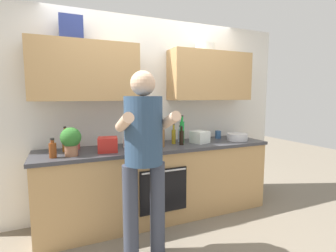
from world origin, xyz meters
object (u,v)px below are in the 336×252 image
cup_ceramic (77,145)px  grocery_bag_produce (200,137)px  bottle_soy (182,137)px  bottle_soda (182,131)px  bottle_syrup (65,142)px  bottle_wine (162,136)px  bottle_water (180,135)px  potted_herb (71,140)px  cup_coffee (126,143)px  person_standing (144,150)px  mixing_bowl (237,137)px  knife_block (159,137)px  cup_tea (218,135)px  grocery_bag_crisps (108,145)px  bottle_oil (174,136)px  bottle_vinegar (53,150)px

cup_ceramic → grocery_bag_produce: bearing=-8.3°
bottle_soy → bottle_soda: bearing=60.9°
bottle_syrup → bottle_wine: 1.15m
bottle_water → potted_herb: potted_herb is taller
bottle_soda → cup_coffee: bottle_soda is taller
person_standing → mixing_bowl: 1.68m
bottle_soy → potted_herb: size_ratio=0.81×
bottle_wine → mixing_bowl: (1.03, -0.21, -0.05)m
bottle_wine → knife_block: bearing=-122.4°
bottle_soy → cup_tea: size_ratio=2.19×
cup_coffee → grocery_bag_crisps: grocery_bag_crisps is taller
bottle_oil → cup_ceramic: 1.16m
bottle_syrup → bottle_soy: 1.34m
person_standing → bottle_vinegar: 0.94m
knife_block → bottle_soda: bearing=13.0°
cup_tea → grocery_bag_crisps: (-1.61, -0.26, 0.02)m
cup_ceramic → cup_coffee: 0.56m
bottle_soda → potted_herb: size_ratio=1.23×
grocery_bag_crisps → bottle_oil: bearing=8.7°
bottle_oil → cup_ceramic: size_ratio=2.68×
bottle_water → bottle_soy: bearing=-111.7°
person_standing → bottle_oil: (0.64, 0.75, -0.02)m
bottle_vinegar → bottle_oil: bearing=8.0°
person_standing → mixing_bowl: person_standing is taller
bottle_soy → cup_ceramic: bottle_soy is taller
cup_ceramic → grocery_bag_crisps: size_ratio=0.46×
person_standing → bottle_water: size_ratio=7.98×
cup_tea → bottle_water: bearing=-177.4°
bottle_syrup → cup_coffee: size_ratio=2.60×
bottle_soy → bottle_wine: bearing=130.7°
cup_coffee → potted_herb: potted_herb is taller
bottle_wine → grocery_bag_crisps: size_ratio=1.22×
bottle_oil → grocery_bag_crisps: (-0.85, -0.13, -0.02)m
bottle_wine → bottle_soda: 0.26m
bottle_water → bottle_soda: 0.12m
bottle_vinegar → bottle_wine: size_ratio=0.78×
cup_ceramic → potted_herb: size_ratio=0.33×
bottle_vinegar → bottle_soy: 1.46m
cup_ceramic → knife_block: (0.92, -0.22, 0.06)m
cup_ceramic → grocery_bag_produce: size_ratio=0.49×
bottle_water → bottle_soda: (-0.02, -0.10, 0.06)m
bottle_vinegar → grocery_bag_produce: bearing=3.9°
bottle_soy → cup_tea: (0.70, 0.24, -0.04)m
bottle_oil → cup_tea: 0.77m
mixing_bowl → bottle_soda: bearing=172.1°
bottle_vinegar → mixing_bowl: 2.31m
potted_herb → grocery_bag_crisps: potted_herb is taller
bottle_wine → grocery_bag_produce: bearing=-21.4°
knife_block → cup_coffee: bearing=164.5°
bottle_wine → bottle_soda: size_ratio=0.70×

